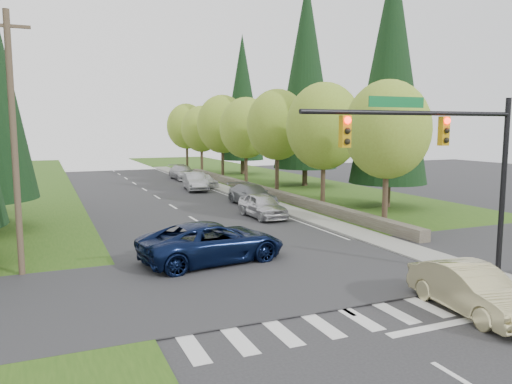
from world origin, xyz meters
TOP-DOWN VIEW (x-y plane):
  - ground at (0.00, 0.00)m, footprint 120.00×120.00m
  - grass_east at (13.00, 20.00)m, footprint 14.00×110.00m
  - cross_street at (0.00, 8.00)m, footprint 120.00×8.00m
  - sidewalk_east at (6.90, 22.00)m, footprint 1.80×80.00m
  - curb_east at (6.05, 22.00)m, footprint 0.20×80.00m
  - stone_wall_north at (8.60, 30.00)m, footprint 0.70×40.00m
  - traffic_signal at (4.37, 4.50)m, footprint 8.70×0.37m
  - utility_pole at (-9.50, 12.00)m, footprint 1.60×0.24m
  - decid_tree_0 at (9.20, 14.00)m, footprint 4.80×4.80m
  - decid_tree_1 at (9.30, 21.00)m, footprint 5.20×5.20m
  - decid_tree_2 at (9.10, 28.00)m, footprint 5.00×5.00m
  - decid_tree_3 at (9.20, 35.00)m, footprint 5.00×5.00m
  - decid_tree_4 at (9.30, 42.00)m, footprint 5.40×5.40m
  - decid_tree_5 at (9.10, 49.00)m, footprint 4.80×4.80m
  - decid_tree_6 at (9.20, 56.00)m, footprint 5.20×5.20m
  - conifer_e_a at (14.00, 20.00)m, footprint 5.44×5.44m
  - conifer_e_b at (15.00, 34.00)m, footprint 6.12×6.12m
  - conifer_e_c at (14.00, 48.00)m, footprint 5.10×5.10m
  - sedan_champagne at (3.49, 2.26)m, footprint 1.99×4.67m
  - suv_navy at (-2.05, 11.00)m, footprint 6.63×3.73m
  - parked_car_a at (4.20, 19.88)m, footprint 1.95×4.62m
  - parked_car_b at (5.60, 24.97)m, footprint 2.45×5.39m
  - parked_car_c at (4.20, 35.08)m, footprint 2.33×5.16m
  - parked_car_d at (5.60, 36.96)m, footprint 2.11×4.12m
  - parked_car_e at (5.60, 44.76)m, footprint 2.27×5.44m

SIDE VIEW (x-z plane):
  - ground at x=0.00m, z-range 0.00..0.00m
  - cross_street at x=0.00m, z-range -0.05..0.05m
  - grass_east at x=13.00m, z-range 0.00..0.06m
  - sidewalk_east at x=6.90m, z-range 0.00..0.13m
  - curb_east at x=6.05m, z-range 0.00..0.13m
  - stone_wall_north at x=8.60m, z-range 0.00..0.70m
  - parked_car_d at x=5.60m, z-range 0.00..1.34m
  - sedan_champagne at x=3.49m, z-range 0.00..1.50m
  - parked_car_b at x=5.60m, z-range 0.00..1.53m
  - parked_car_a at x=4.20m, z-range 0.00..1.56m
  - parked_car_e at x=5.60m, z-range 0.00..1.57m
  - parked_car_c at x=4.20m, z-range 0.00..1.64m
  - suv_navy at x=-2.05m, z-range 0.00..1.75m
  - traffic_signal at x=4.37m, z-range 1.58..8.38m
  - utility_pole at x=-9.50m, z-range 0.14..10.14m
  - decid_tree_5 at x=9.10m, z-range 1.38..9.68m
  - decid_tree_0 at x=9.20m, z-range 1.41..9.78m
  - decid_tree_3 at x=9.20m, z-range 1.39..9.94m
  - decid_tree_1 at x=9.30m, z-range 1.40..10.20m
  - decid_tree_6 at x=9.20m, z-range 1.43..10.30m
  - decid_tree_2 at x=9.10m, z-range 1.52..10.34m
  - decid_tree_4 at x=9.30m, z-range 1.47..10.65m
  - conifer_e_c at x=14.00m, z-range 0.89..17.69m
  - conifer_e_a at x=14.00m, z-range 0.89..18.69m
  - conifer_e_b at x=15.00m, z-range 0.89..20.69m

